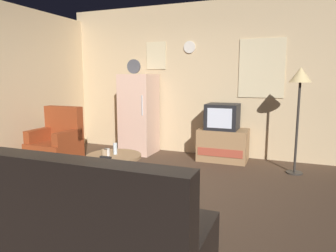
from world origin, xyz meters
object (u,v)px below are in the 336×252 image
at_px(fridge, 139,114).
at_px(remote_control, 106,157).
at_px(coffee_table, 114,171).
at_px(wine_glass, 115,149).
at_px(crt_tv, 222,117).
at_px(standing_lamp, 300,83).
at_px(armchair, 57,145).
at_px(mug_ceramic_tan, 105,153).
at_px(mug_ceramic_white, 107,152).
at_px(couch, 93,230).
at_px(tv_stand, 223,145).

height_order(fridge, remote_control, fridge).
xyz_separation_m(coffee_table, wine_glass, (-0.00, 0.04, 0.29)).
xyz_separation_m(crt_tv, standing_lamp, (1.19, -0.34, 0.58)).
bearing_deg(armchair, standing_lamp, 14.35).
xyz_separation_m(crt_tv, armchair, (-2.49, -1.29, -0.44)).
distance_m(crt_tv, mug_ceramic_tan, 2.27).
xyz_separation_m(mug_ceramic_white, couch, (0.86, -1.54, -0.17)).
distance_m(tv_stand, couch, 3.47).
bearing_deg(fridge, armchair, -125.57).
distance_m(standing_lamp, mug_ceramic_white, 2.92).
height_order(standing_lamp, couch, standing_lamp).
distance_m(wine_glass, mug_ceramic_white, 0.13).
bearing_deg(crt_tv, mug_ceramic_tan, -120.01).
distance_m(crt_tv, couch, 3.49).
distance_m(tv_stand, standing_lamp, 1.63).
relative_size(fridge, armchair, 1.84).
distance_m(tv_stand, remote_control, 2.31).
bearing_deg(mug_ceramic_tan, couch, -59.94).
height_order(crt_tv, couch, crt_tv).
bearing_deg(mug_ceramic_tan, tv_stand, 59.50).
height_order(mug_ceramic_tan, armchair, armchair).
xyz_separation_m(armchair, couch, (2.23, -2.17, -0.03)).
bearing_deg(armchair, remote_control, -27.61).
bearing_deg(mug_ceramic_tan, remote_control, -50.80).
xyz_separation_m(coffee_table, mug_ceramic_white, (-0.06, -0.06, 0.26)).
relative_size(fridge, couch, 1.04).
relative_size(crt_tv, remote_control, 3.60).
xyz_separation_m(standing_lamp, coffee_table, (-2.24, -1.51, -1.14)).
bearing_deg(couch, mug_ceramic_tan, 120.06).
height_order(tv_stand, wine_glass, wine_glass).
xyz_separation_m(standing_lamp, couch, (-1.44, -3.11, -1.05)).
bearing_deg(standing_lamp, mug_ceramic_white, -145.64).
bearing_deg(coffee_table, wine_glass, 90.23).
bearing_deg(mug_ceramic_white, armchair, 155.36).
bearing_deg(tv_stand, armchair, -152.87).
bearing_deg(tv_stand, mug_ceramic_white, -120.58).
distance_m(tv_stand, armchair, 2.82).
bearing_deg(crt_tv, tv_stand, 2.39).
bearing_deg(coffee_table, mug_ceramic_tan, -128.76).
height_order(fridge, mug_ceramic_white, fridge).
bearing_deg(mug_ceramic_white, couch, -60.89).
distance_m(crt_tv, mug_ceramic_white, 2.23).
relative_size(tv_stand, mug_ceramic_white, 9.33).
bearing_deg(remote_control, standing_lamp, 35.30).
bearing_deg(couch, fridge, 111.37).
distance_m(fridge, crt_tv, 1.59).
xyz_separation_m(tv_stand, wine_glass, (-1.07, -1.81, 0.24)).
height_order(coffee_table, couch, couch).
xyz_separation_m(fridge, mug_ceramic_tan, (0.47, -1.91, -0.27)).
distance_m(mug_ceramic_tan, couch, 1.75).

